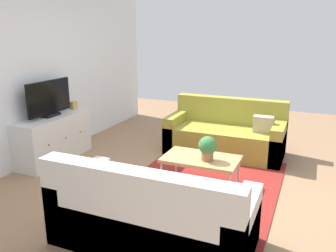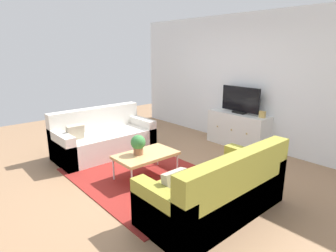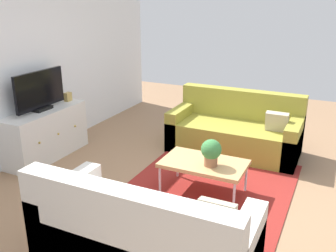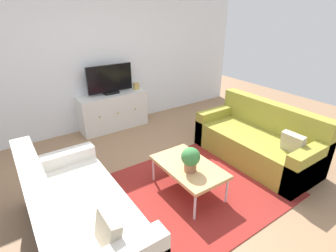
% 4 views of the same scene
% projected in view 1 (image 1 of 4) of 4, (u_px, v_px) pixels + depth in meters
% --- Properties ---
extents(ground_plane, '(10.00, 10.00, 0.00)m').
position_uv_depth(ground_plane, '(191.00, 185.00, 4.62)').
color(ground_plane, '#997251').
extents(wall_back, '(6.40, 0.12, 2.70)m').
position_uv_depth(wall_back, '(32.00, 73.00, 5.22)').
color(wall_back, white).
rests_on(wall_back, ground_plane).
extents(area_rug, '(2.50, 1.90, 0.01)m').
position_uv_depth(area_rug, '(202.00, 186.00, 4.56)').
color(area_rug, maroon).
rests_on(area_rug, ground_plane).
extents(couch_left_side, '(0.88, 1.86, 0.88)m').
position_uv_depth(couch_left_side, '(150.00, 219.00, 3.22)').
color(couch_left_side, silver).
rests_on(couch_left_side, ground_plane).
extents(couch_right_side, '(0.88, 1.86, 0.88)m').
position_uv_depth(couch_right_side, '(226.00, 135.00, 5.77)').
color(couch_right_side, olive).
rests_on(couch_right_side, ground_plane).
extents(coffee_table, '(0.58, 0.96, 0.40)m').
position_uv_depth(coffee_table, '(201.00, 160.00, 4.46)').
color(coffee_table, tan).
rests_on(coffee_table, ground_plane).
extents(potted_plant, '(0.23, 0.23, 0.31)m').
position_uv_depth(potted_plant, '(208.00, 147.00, 4.32)').
color(potted_plant, '#936042').
rests_on(potted_plant, coffee_table).
extents(tv_console, '(1.30, 0.47, 0.70)m').
position_uv_depth(tv_console, '(54.00, 138.00, 5.41)').
color(tv_console, silver).
rests_on(tv_console, ground_plane).
extents(flat_screen_tv, '(0.87, 0.16, 0.55)m').
position_uv_depth(flat_screen_tv, '(49.00, 99.00, 5.24)').
color(flat_screen_tv, black).
rests_on(flat_screen_tv, tv_console).
extents(mantel_clock, '(0.11, 0.07, 0.13)m').
position_uv_depth(mantel_clock, '(74.00, 105.00, 5.76)').
color(mantel_clock, tan).
rests_on(mantel_clock, tv_console).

